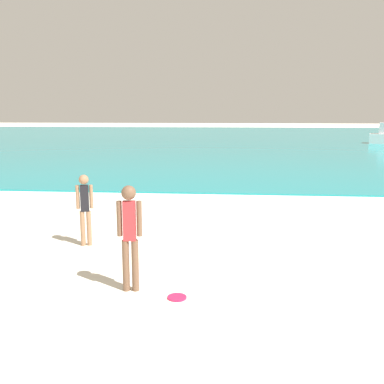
% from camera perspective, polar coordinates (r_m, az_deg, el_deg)
% --- Properties ---
extents(water, '(160.00, 60.00, 0.06)m').
position_cam_1_polar(water, '(44.89, 4.35, 6.98)').
color(water, teal).
rests_on(water, ground).
extents(person_standing, '(0.40, 0.23, 1.72)m').
position_cam_1_polar(person_standing, '(6.95, -8.17, -5.20)').
color(person_standing, brown).
rests_on(person_standing, ground).
extents(frisbee, '(0.30, 0.30, 0.03)m').
position_cam_1_polar(frisbee, '(6.93, -1.98, -13.63)').
color(frisbee, '#E51E4C').
rests_on(frisbee, ground).
extents(person_distant, '(0.34, 0.20, 1.54)m').
position_cam_1_polar(person_distant, '(9.50, -13.86, -1.76)').
color(person_distant, '#936B4C').
rests_on(person_distant, ground).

